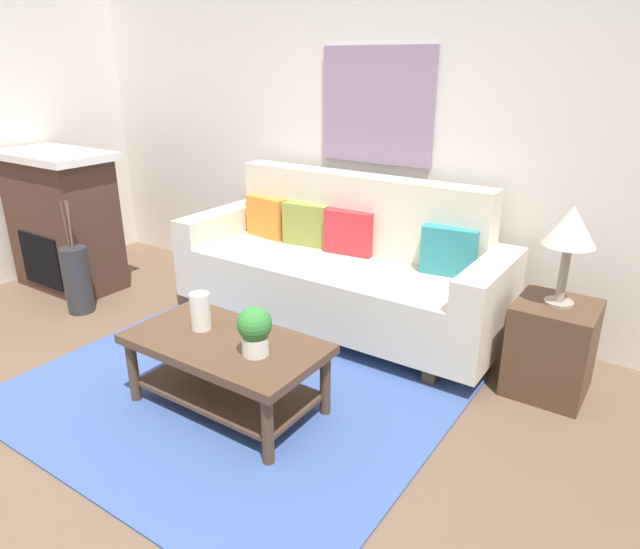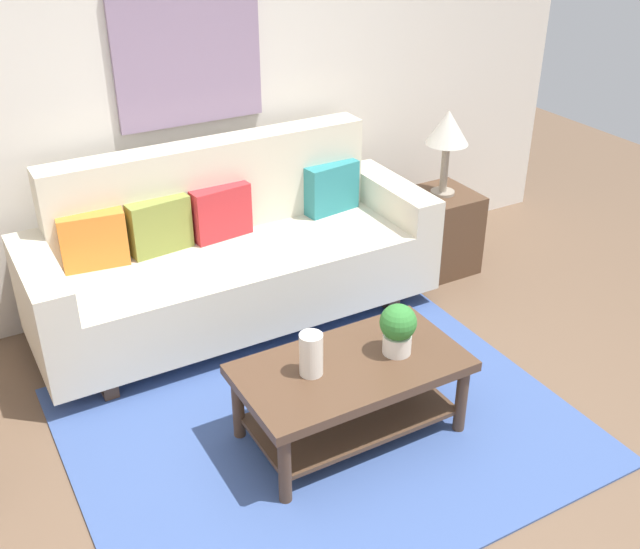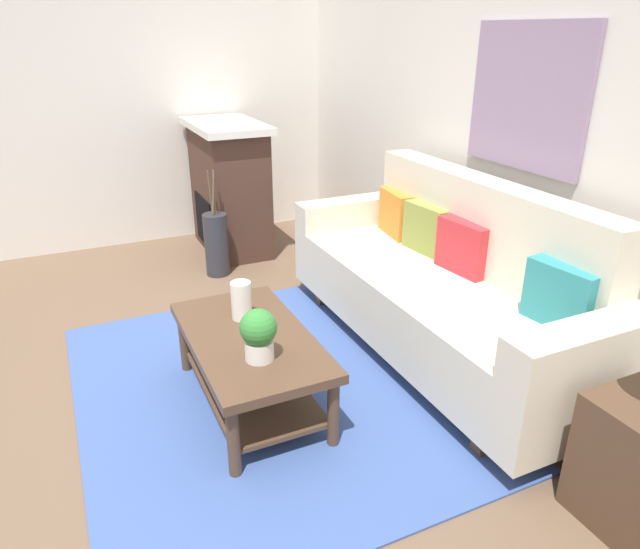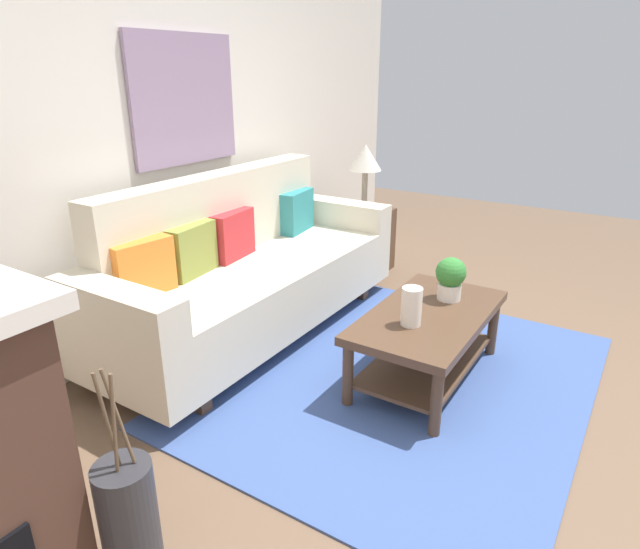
{
  "view_description": "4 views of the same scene",
  "coord_description": "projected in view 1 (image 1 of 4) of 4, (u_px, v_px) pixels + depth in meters",
  "views": [
    {
      "loc": [
        2.05,
        -1.59,
        1.85
      ],
      "look_at": [
        0.18,
        1.17,
        0.58
      ],
      "focal_mm": 31.65,
      "sensor_mm": 36.0,
      "label": 1
    },
    {
      "loc": [
        -1.49,
        -2.12,
        2.57
      ],
      "look_at": [
        0.18,
        0.83,
        0.68
      ],
      "focal_mm": 42.81,
      "sensor_mm": 36.0,
      "label": 2
    },
    {
      "loc": [
        2.61,
        -0.38,
        1.9
      ],
      "look_at": [
        -0.19,
        0.92,
        0.57
      ],
      "focal_mm": 32.08,
      "sensor_mm": 36.0,
      "label": 3
    },
    {
      "loc": [
        -2.61,
        -0.59,
        1.74
      ],
      "look_at": [
        0.16,
        1.16,
        0.48
      ],
      "focal_mm": 30.44,
      "sensor_mm": 36.0,
      "label": 4
    }
  ],
  "objects": [
    {
      "name": "couch",
      "position": [
        340.0,
        270.0,
        4.07
      ],
      "size": [
        2.41,
        0.84,
        1.08
      ],
      "color": "beige",
      "rests_on": "ground_plane"
    },
    {
      "name": "floor_vase",
      "position": [
        77.0,
        280.0,
        4.34
      ],
      "size": [
        0.2,
        0.2,
        0.52
      ],
      "primitive_type": "cylinder",
      "color": "#2D2D33",
      "rests_on": "ground_plane"
    },
    {
      "name": "framed_painting",
      "position": [
        376.0,
        106.0,
        4.04
      ],
      "size": [
        0.89,
        0.03,
        0.81
      ],
      "primitive_type": "cube",
      "color": "gray"
    },
    {
      "name": "throw_pillow_crimson",
      "position": [
        349.0,
        232.0,
        4.08
      ],
      "size": [
        0.37,
        0.16,
        0.32
      ],
      "primitive_type": "cube",
      "rotation": [
        0.0,
        0.0,
        0.11
      ],
      "color": "red",
      "rests_on": "couch"
    },
    {
      "name": "side_table",
      "position": [
        551.0,
        348.0,
        3.28
      ],
      "size": [
        0.44,
        0.44,
        0.56
      ],
      "primitive_type": "cube",
      "color": "#513826",
      "rests_on": "ground_plane"
    },
    {
      "name": "potted_plant_tabletop",
      "position": [
        255.0,
        329.0,
        2.86
      ],
      "size": [
        0.18,
        0.18,
        0.26
      ],
      "color": "white",
      "rests_on": "coffee_table"
    },
    {
      "name": "ground_plane",
      "position": [
        166.0,
        436.0,
        2.96
      ],
      "size": [
        9.73,
        9.73,
        0.0
      ],
      "primitive_type": "plane",
      "color": "brown"
    },
    {
      "name": "coffee_table",
      "position": [
        226.0,
        358.0,
        3.1
      ],
      "size": [
        1.1,
        0.6,
        0.43
      ],
      "color": "#513826",
      "rests_on": "ground_plane"
    },
    {
      "name": "floor_vase_branch_a",
      "position": [
        70.0,
        225.0,
        4.17
      ],
      "size": [
        0.05,
        0.05,
        0.36
      ],
      "primitive_type": "cylinder",
      "rotation": [
        -0.12,
        -0.11,
        0.0
      ],
      "color": "brown",
      "rests_on": "floor_vase"
    },
    {
      "name": "wall_back",
      "position": [
        376.0,
        132.0,
        4.18
      ],
      "size": [
        5.73,
        0.1,
        2.7
      ],
      "primitive_type": "cube",
      "color": "silver",
      "rests_on": "ground_plane"
    },
    {
      "name": "table_lamp",
      "position": [
        571.0,
        230.0,
        3.03
      ],
      "size": [
        0.28,
        0.28,
        0.57
      ],
      "color": "gray",
      "rests_on": "side_table"
    },
    {
      "name": "throw_pillow_olive",
      "position": [
        307.0,
        224.0,
        4.28
      ],
      "size": [
        0.37,
        0.16,
        0.32
      ],
      "primitive_type": "cube",
      "rotation": [
        0.0,
        0.0,
        0.11
      ],
      "color": "olive",
      "rests_on": "couch"
    },
    {
      "name": "fireplace",
      "position": [
        63.0,
        220.0,
        4.74
      ],
      "size": [
        1.02,
        0.58,
        1.16
      ],
      "color": "#472D23",
      "rests_on": "ground_plane"
    },
    {
      "name": "area_rug",
      "position": [
        231.0,
        392.0,
        3.35
      ],
      "size": [
        2.43,
        2.02,
        0.01
      ],
      "primitive_type": "cube",
      "color": "#3D5693",
      "rests_on": "ground_plane"
    },
    {
      "name": "floor_vase_branch_c",
      "position": [
        65.0,
        225.0,
        4.17
      ],
      "size": [
        0.03,
        0.03,
        0.36
      ],
      "primitive_type": "cylinder",
      "rotation": [
        0.06,
        0.04,
        0.0
      ],
      "color": "brown",
      "rests_on": "floor_vase"
    },
    {
      "name": "floor_vase_branch_b",
      "position": [
        69.0,
        224.0,
        4.2
      ],
      "size": [
        0.04,
        0.02,
        0.36
      ],
      "primitive_type": "cylinder",
      "rotation": [
        -0.02,
        -0.09,
        0.0
      ],
      "color": "brown",
      "rests_on": "floor_vase"
    },
    {
      "name": "throw_pillow_teal",
      "position": [
        449.0,
        251.0,
        3.68
      ],
      "size": [
        0.37,
        0.17,
        0.32
      ],
      "primitive_type": "cube",
      "rotation": [
        0.0,
        0.0,
        0.13
      ],
      "color": "teal",
      "rests_on": "couch"
    },
    {
      "name": "tabletop_vase",
      "position": [
        200.0,
        311.0,
        3.15
      ],
      "size": [
        0.11,
        0.11,
        0.21
      ],
      "primitive_type": "cylinder",
      "color": "white",
      "rests_on": "coffee_table"
    },
    {
      "name": "throw_pillow_orange",
      "position": [
        267.0,
        217.0,
        4.48
      ],
      "size": [
        0.37,
        0.17,
        0.32
      ],
      "primitive_type": "cube",
      "rotation": [
        0.0,
        0.0,
        -0.13
      ],
      "color": "orange",
      "rests_on": "couch"
    }
  ]
}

